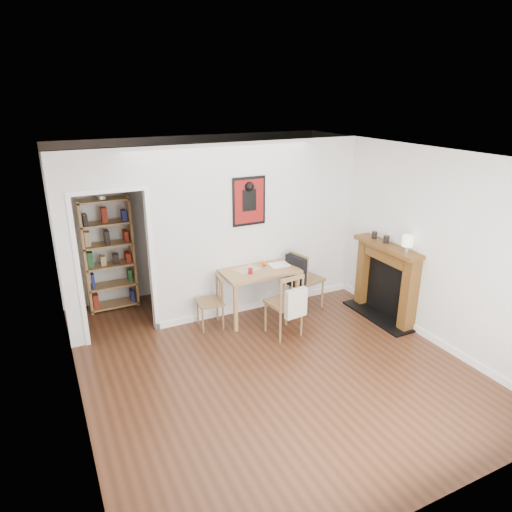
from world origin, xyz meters
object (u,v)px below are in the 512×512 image
notebook (279,265)px  mantel_lamp (408,242)px  red_glass (250,271)px  orange_fruit (264,263)px  bookshelf (109,255)px  chair_right (306,279)px  fireplace (386,279)px  chair_front (284,303)px  dining_table (258,275)px  ceramic_jar_b (374,235)px  chair_left (210,303)px  ceramic_jar_a (386,239)px

notebook → mantel_lamp: mantel_lamp is taller
red_glass → orange_fruit: bearing=32.0°
bookshelf → mantel_lamp: (3.62, -2.52, 0.43)m
notebook → mantel_lamp: bearing=-42.1°
chair_right → fireplace: fireplace is taller
chair_front → fireplace: fireplace is taller
notebook → fireplace: bearing=-31.4°
dining_table → red_glass: size_ratio=13.48×
orange_fruit → ceramic_jar_b: ceramic_jar_b is taller
fireplace → mantel_lamp: bearing=-95.2°
ceramic_jar_b → dining_table: bearing=163.0°
chair_right → red_glass: 1.04m
chair_right → fireplace: (0.92, -0.78, 0.13)m
chair_right → mantel_lamp: (0.89, -1.15, 0.82)m
chair_left → notebook: 1.20m
chair_right → bookshelf: bearing=153.4°
mantel_lamp → chair_right: bearing=127.7°
chair_left → orange_fruit: 1.02m
red_glass → mantel_lamp: mantel_lamp is taller
notebook → red_glass: bearing=-167.7°
dining_table → chair_right: chair_right is taller
bookshelf → red_glass: bearing=-39.3°
chair_front → fireplace: (1.65, -0.18, 0.14)m
chair_left → mantel_lamp: size_ratio=3.19×
bookshelf → chair_right: bearing=-26.6°
notebook → ceramic_jar_b: bearing=-20.7°
dining_table → fireplace: bearing=-26.2°
dining_table → bookshelf: (-1.93, 1.30, 0.20)m
ceramic_jar_a → orange_fruit: bearing=151.7°
bookshelf → notebook: (2.28, -1.31, -0.10)m
dining_table → mantel_lamp: mantel_lamp is taller
chair_front → mantel_lamp: mantel_lamp is taller
ceramic_jar_a → notebook: bearing=150.9°
chair_front → fireplace: 1.66m
chair_left → mantel_lamp: 2.90m
chair_left → ceramic_jar_b: ceramic_jar_b is taller
red_glass → dining_table: bearing=34.0°
orange_fruit → ceramic_jar_a: size_ratio=0.71×
red_glass → ceramic_jar_b: size_ratio=0.83×
dining_table → chair_right: (0.80, -0.07, -0.19)m
ceramic_jar_b → red_glass: bearing=168.2°
chair_front → mantel_lamp: (1.61, -0.55, 0.83)m
chair_front → fireplace: size_ratio=0.75×
dining_table → red_glass: (-0.19, -0.13, 0.13)m
dining_table → notebook: notebook is taller
notebook → bookshelf: bearing=150.1°
bookshelf → ceramic_jar_b: bookshelf is taller
red_glass → ceramic_jar_b: 1.97m
red_glass → mantel_lamp: size_ratio=0.35×
red_glass → notebook: red_glass is taller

